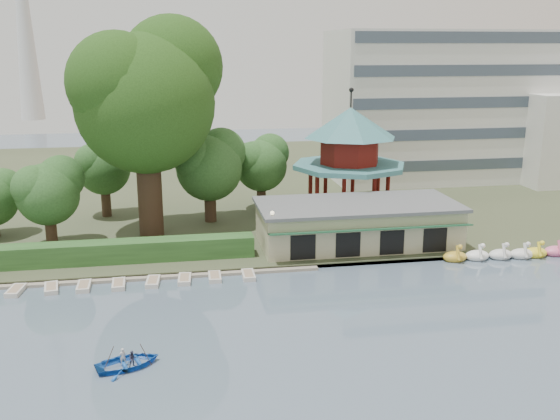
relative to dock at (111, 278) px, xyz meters
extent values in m
plane|color=slate|center=(12.00, -17.20, -0.12)|extent=(220.00, 220.00, 0.00)
cube|color=#424930|center=(12.00, 34.80, 0.08)|extent=(220.00, 70.00, 0.40)
cube|color=gray|center=(12.00, 0.10, 0.03)|extent=(220.00, 0.60, 0.30)
cube|color=gray|center=(0.00, 0.00, 0.00)|extent=(34.00, 1.60, 0.24)
cube|color=tan|center=(22.00, 4.80, 2.08)|extent=(18.00, 8.00, 3.60)
cube|color=#595B5E|center=(22.00, 4.80, 4.03)|extent=(18.60, 8.60, 0.30)
cube|color=#194C2D|center=(22.00, 0.50, 2.88)|extent=(18.00, 1.59, 0.45)
cylinder|color=tan|center=(24.00, 14.80, 0.88)|extent=(10.40, 10.40, 1.20)
cylinder|color=#3A767A|center=(24.00, 14.80, 5.73)|extent=(12.40, 12.40, 0.50)
cylinder|color=maroon|center=(24.00, 14.80, 7.38)|extent=(6.40, 6.40, 2.80)
cone|color=#3A767A|center=(24.00, 14.80, 10.38)|extent=(10.00, 10.00, 3.20)
cylinder|color=black|center=(24.00, 14.80, 12.88)|extent=(0.16, 0.16, 1.80)
cube|color=silver|center=(42.00, 32.80, 10.28)|extent=(30.00, 14.00, 20.00)
cube|color=#2F5B27|center=(-3.00, 3.30, 1.18)|extent=(30.00, 2.00, 1.80)
cylinder|color=black|center=(13.50, 1.80, 2.28)|extent=(0.12, 0.12, 4.00)
sphere|color=beige|center=(13.50, 1.80, 4.38)|extent=(0.36, 0.36, 0.36)
cylinder|color=#3A281C|center=(3.00, 10.80, 5.41)|extent=(2.35, 2.35, 10.27)
sphere|color=#254B16|center=(3.00, 10.80, 13.01)|extent=(13.03, 13.03, 13.03)
sphere|color=#254B16|center=(5.61, 12.75, 16.30)|extent=(9.77, 9.77, 9.77)
sphere|color=#254B16|center=(0.72, 9.50, 15.06)|extent=(9.12, 9.12, 9.12)
cylinder|color=#3A281C|center=(-6.00, 8.80, 2.26)|extent=(1.02, 1.02, 3.96)
sphere|color=#2F5B27|center=(-6.00, 8.80, 5.20)|extent=(5.69, 5.69, 5.69)
sphere|color=#2F5B27|center=(-4.86, 9.65, 6.46)|extent=(4.26, 4.26, 4.26)
sphere|color=#2F5B27|center=(-7.00, 8.23, 5.99)|extent=(3.98, 3.98, 3.98)
sphere|color=#2F5B27|center=(-10.97, 13.57, 4.92)|extent=(3.85, 3.85, 3.85)
cylinder|color=#3A281C|center=(9.00, 14.80, 2.58)|extent=(1.23, 1.23, 4.60)
sphere|color=#2F5B27|center=(9.00, 14.80, 5.98)|extent=(6.84, 6.84, 6.84)
sphere|color=#2F5B27|center=(10.37, 15.83, 7.45)|extent=(5.13, 5.13, 5.13)
sphere|color=#2F5B27|center=(7.80, 14.12, 6.90)|extent=(4.79, 4.79, 4.79)
cylinder|color=#3A281C|center=(15.00, 18.80, 2.31)|extent=(1.04, 1.04, 4.06)
sphere|color=#2F5B27|center=(15.00, 18.80, 5.31)|extent=(5.76, 5.76, 5.76)
sphere|color=#2F5B27|center=(16.15, 19.66, 6.61)|extent=(4.32, 4.32, 4.32)
sphere|color=#2F5B27|center=(13.99, 18.22, 6.12)|extent=(4.03, 4.03, 4.03)
cylinder|color=#3A281C|center=(-2.00, 18.80, 2.40)|extent=(1.01, 1.01, 4.24)
sphere|color=#2F5B27|center=(-2.00, 18.80, 5.54)|extent=(5.61, 5.61, 5.61)
sphere|color=#2F5B27|center=(-0.88, 19.64, 6.89)|extent=(4.21, 4.21, 4.21)
sphere|color=#2F5B27|center=(-2.98, 18.24, 6.38)|extent=(3.93, 3.93, 3.93)
ellipsoid|color=gold|center=(29.42, -0.41, 0.23)|extent=(2.16, 1.44, 0.99)
cylinder|color=gold|center=(29.42, -0.96, 0.78)|extent=(0.26, 0.79, 1.29)
sphere|color=gold|center=(29.42, -1.26, 1.43)|extent=(0.44, 0.44, 0.44)
ellipsoid|color=white|center=(31.50, -0.45, 0.23)|extent=(2.16, 1.44, 0.99)
cylinder|color=white|center=(31.50, -1.00, 0.78)|extent=(0.26, 0.79, 1.29)
sphere|color=white|center=(31.50, -1.30, 1.43)|extent=(0.44, 0.44, 0.44)
ellipsoid|color=silver|center=(33.70, -0.55, 0.23)|extent=(2.16, 1.44, 0.99)
cylinder|color=silver|center=(33.70, -1.10, 0.78)|extent=(0.26, 0.79, 1.29)
sphere|color=silver|center=(33.70, -1.40, 1.43)|extent=(0.44, 0.44, 0.44)
ellipsoid|color=silver|center=(35.63, -0.71, 0.23)|extent=(2.16, 1.44, 0.99)
cylinder|color=silver|center=(35.63, -1.26, 0.78)|extent=(0.26, 0.79, 1.29)
sphere|color=silver|center=(35.63, -1.56, 1.43)|extent=(0.44, 0.44, 0.44)
ellipsoid|color=yellow|center=(37.03, -0.62, 0.23)|extent=(2.16, 1.44, 0.99)
cylinder|color=yellow|center=(37.03, -1.17, 0.78)|extent=(0.26, 0.79, 1.29)
sphere|color=yellow|center=(37.03, -1.47, 1.43)|extent=(0.44, 0.44, 0.44)
ellipsoid|color=pink|center=(39.07, -0.52, 0.23)|extent=(2.16, 1.44, 0.99)
cylinder|color=pink|center=(39.07, -1.07, 0.78)|extent=(0.26, 0.79, 1.29)
cube|color=beige|center=(-6.97, -1.59, 0.06)|extent=(1.26, 2.40, 0.36)
cube|color=beige|center=(-4.38, -1.54, 0.06)|extent=(1.35, 2.43, 0.36)
cube|color=beige|center=(-1.95, -1.57, 0.06)|extent=(1.05, 2.32, 0.36)
cube|color=beige|center=(0.70, -1.60, 0.06)|extent=(1.08, 2.33, 0.36)
cube|color=beige|center=(3.34, -1.50, 0.06)|extent=(1.19, 2.37, 0.36)
cube|color=beige|center=(5.84, -1.37, 0.06)|extent=(1.16, 2.37, 0.36)
cube|color=beige|center=(8.26, -1.24, 0.06)|extent=(1.05, 2.32, 0.36)
cube|color=beige|center=(11.00, -1.33, 0.06)|extent=(1.04, 2.32, 0.36)
imported|color=blue|center=(2.21, -14.81, 0.42)|extent=(6.12, 5.15, 1.08)
imported|color=silver|center=(1.91, -14.61, 0.49)|extent=(0.43, 0.35, 1.03)
imported|color=#2B2C43|center=(2.51, -15.01, 0.48)|extent=(0.58, 0.51, 0.99)
cylinder|color=#3A281C|center=(1.01, -14.81, 0.23)|extent=(0.94, 0.29, 2.01)
cylinder|color=#3A281C|center=(3.41, -14.81, 0.23)|extent=(0.94, 0.29, 2.01)
camera|label=1|loc=(5.32, -48.97, 18.11)|focal=40.00mm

